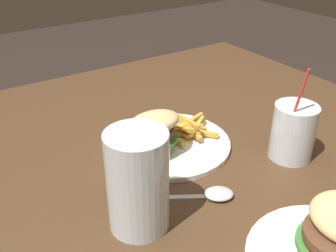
{
  "coord_description": "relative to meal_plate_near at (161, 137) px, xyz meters",
  "views": [
    {
      "loc": [
        0.36,
        0.42,
        1.18
      ],
      "look_at": [
        -0.04,
        -0.17,
        0.78
      ],
      "focal_mm": 42.0,
      "sensor_mm": 36.0,
      "label": 1
    }
  ],
  "objects": [
    {
      "name": "juice_glass",
      "position": [
        -0.21,
        0.17,
        0.02
      ],
      "size": [
        0.09,
        0.09,
        0.2
      ],
      "color": "silver",
      "rests_on": "dining_table"
    },
    {
      "name": "meal_plate_near",
      "position": [
        0.0,
        0.0,
        0.0
      ],
      "size": [
        0.26,
        0.26,
        0.11
      ],
      "color": "white",
      "rests_on": "dining_table"
    },
    {
      "name": "beer_glass",
      "position": [
        0.15,
        0.17,
        0.05
      ],
      "size": [
        0.1,
        0.1,
        0.17
      ],
      "color": "silver",
      "rests_on": "dining_table"
    },
    {
      "name": "spoon",
      "position": [
        0.0,
        0.18,
        -0.03
      ],
      "size": [
        0.15,
        0.11,
        0.01
      ],
      "rotation": [
        0.0,
        0.0,
        2.59
      ],
      "color": "silver",
      "rests_on": "dining_table"
    },
    {
      "name": "dining_table",
      "position": [
        0.01,
        0.16,
        -0.11
      ],
      "size": [
        1.25,
        1.34,
        0.73
      ],
      "color": "#4C331E",
      "rests_on": "ground_plane"
    }
  ]
}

